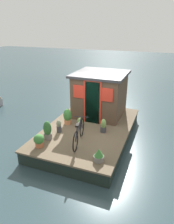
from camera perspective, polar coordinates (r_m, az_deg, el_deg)
name	(u,v)px	position (r m, az deg, el deg)	size (l,w,h in m)	color
ground_plane	(89,138)	(8.35, 0.50, -7.13)	(60.00, 60.00, 0.00)	#2D4247
houseboat_deck	(89,132)	(8.22, 0.51, -5.61)	(4.93, 3.11, 0.50)	brown
houseboat_cabin	(100,94)	(8.93, 3.63, 5.00)	(2.12, 2.15, 1.85)	#4C3828
bicycle	(79,133)	(6.89, -2.25, -5.82)	(1.62, 0.50, 0.78)	black
potted_plant_lavender	(103,126)	(7.64, 4.53, -3.86)	(0.22, 0.22, 0.52)	#38383D
potted_plant_succulent	(48,131)	(7.27, -10.82, -5.09)	(0.29, 0.29, 0.67)	slate
potted_plant_geranium	(39,140)	(6.92, -13.10, -7.61)	(0.34, 0.34, 0.44)	#B2603D
potted_plant_rosemary	(59,126)	(7.69, -7.74, -3.89)	(0.18, 0.18, 0.48)	#38383D
potted_plant_ivy	(67,117)	(8.24, -5.41, -1.26)	(0.32, 0.32, 0.63)	#C6754C
potted_plant_mint	(80,123)	(7.93, -1.95, -3.08)	(0.23, 0.23, 0.43)	slate
potted_plant_sage	(99,155)	(6.12, 3.26, -11.79)	(0.31, 0.31, 0.41)	slate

